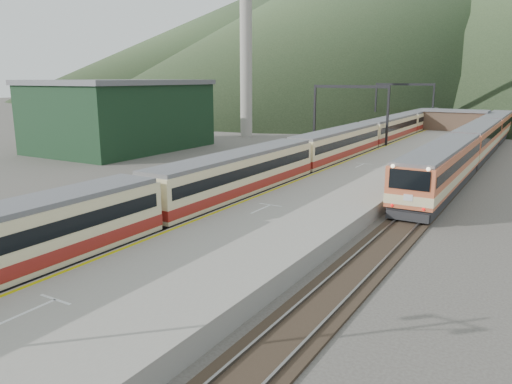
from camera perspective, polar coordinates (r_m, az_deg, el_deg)
The scene contains 15 objects.
track_main at distance 48.02m, azimuth 7.44°, elevation 2.31°, with size 2.60×200.00×0.23m.
track_far at distance 50.17m, azimuth 2.19°, elevation 2.86°, with size 2.60×200.00×0.23m.
track_second at distance 44.86m, azimuth 21.04°, elevation 0.80°, with size 2.60×200.00×0.23m.
platform at distance 44.19m, azimuth 13.09°, elevation 1.73°, with size 8.00×100.00×1.00m, color gray.
gantry_near at distance 62.31m, azimuth 10.71°, elevation 9.72°, with size 9.55×0.25×8.00m.
gantry_far at distance 86.19m, azimuth 16.55°, elevation 10.24°, with size 9.55×0.25×8.00m.
warehouse at distance 65.19m, azimuth -15.15°, elevation 8.51°, with size 14.50×20.50×8.60m.
smokestack at distance 77.22m, azimuth -1.16°, elevation 17.50°, with size 1.80×1.80×30.00m, color #9E998E.
station_shed at distance 82.69m, azimuth 21.78°, elevation 7.67°, with size 9.40×4.40×3.10m.
hill_a at distance 203.20m, azimuth 14.52°, elevation 18.50°, with size 180.00×180.00×60.00m, color #2D3F24.
hill_d at distance 280.72m, azimuth 1.07°, elevation 16.71°, with size 200.00×200.00×55.00m, color #2D3F24.
main_train at distance 51.53m, azimuth 9.33°, elevation 5.01°, with size 2.71×93.15×3.31m.
second_train at distance 61.33m, azimuth 24.00°, elevation 5.47°, with size 2.98×61.16×3.64m.
short_signal_b at distance 44.69m, azimuth 2.10°, elevation 3.44°, with size 0.26×0.23×2.27m.
short_signal_c at distance 31.51m, azimuth -25.11°, elevation -1.82°, with size 0.25×0.20×2.27m.
Camera 1 is at (18.54, -3.43, 8.80)m, focal length 35.00 mm.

